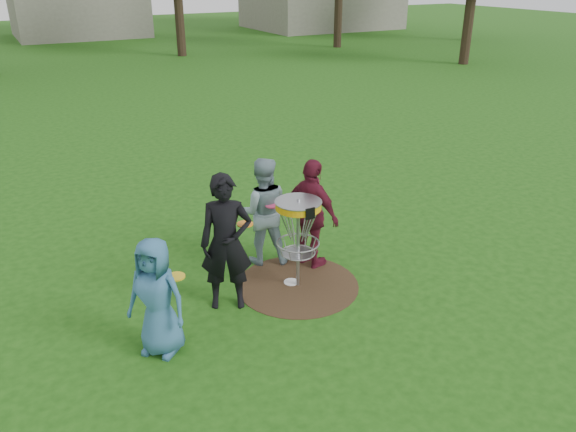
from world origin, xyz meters
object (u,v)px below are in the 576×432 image
player_grey (263,211)px  player_maroon (312,214)px  disc_golf_basket (298,222)px  player_blue (157,297)px  player_black (226,243)px

player_grey → player_maroon: (0.60, -0.48, 0.01)m
disc_golf_basket → player_grey: bearing=96.4°
player_blue → disc_golf_basket: (2.21, 0.54, 0.27)m
disc_golf_basket → player_maroon: bearing=42.1°
player_black → disc_golf_basket: 1.09m
player_grey → player_blue: bearing=58.2°
player_blue → player_black: player_black is taller
player_maroon → player_grey: bearing=35.2°
disc_golf_basket → player_black: bearing=179.5°
player_blue → player_black: bearing=71.7°
player_blue → player_maroon: player_maroon is taller
player_grey → player_maroon: player_maroon is taller
player_maroon → disc_golf_basket: player_maroon is taller
player_blue → player_grey: player_grey is taller
player_maroon → disc_golf_basket: 0.69m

